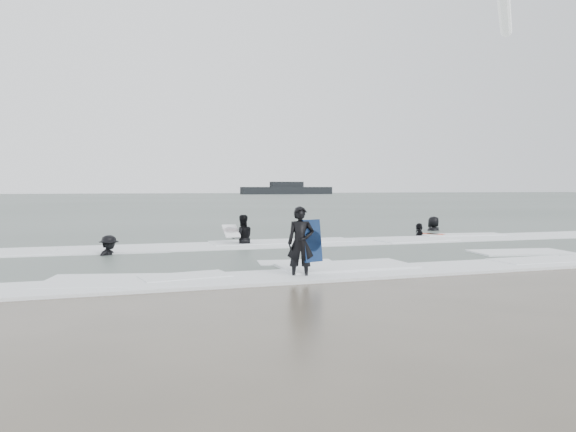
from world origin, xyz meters
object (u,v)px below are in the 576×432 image
object	(u,v)px
surfer_right_far	(434,232)
vessel_horizon	(287,190)
surfer_centre	(301,279)
surfer_right_near	(419,237)
surfer_wading	(242,246)
surfer_breaker	(109,257)

from	to	relation	value
surfer_right_far	vessel_horizon	bearing A→B (deg)	-123.73
surfer_centre	surfer_right_near	distance (m)	11.59
surfer_wading	surfer_right_near	bearing A→B (deg)	-170.85
surfer_breaker	surfer_right_far	bearing A→B (deg)	-21.94
vessel_horizon	surfer_right_far	bearing A→B (deg)	-104.21
surfer_wading	vessel_horizon	size ratio (longest dim) A/B	0.07
surfer_wading	surfer_breaker	distance (m)	4.74
surfer_right_near	vessel_horizon	xyz separation A→B (m)	(32.91, 123.94, 1.25)
surfer_breaker	surfer_right_near	world-z (taller)	surfer_right_near
surfer_centre	surfer_breaker	xyz separation A→B (m)	(-4.14, 5.36, 0.00)
surfer_centre	surfer_right_near	size ratio (longest dim) A/B	0.95
surfer_right_far	vessel_horizon	distance (m)	125.51
surfer_centre	surfer_right_far	bearing A→B (deg)	63.04
surfer_breaker	surfer_right_far	world-z (taller)	surfer_right_far
surfer_right_near	vessel_horizon	distance (m)	128.24
surfer_right_near	surfer_right_far	world-z (taller)	surfer_right_far
surfer_right_near	surfer_right_far	bearing A→B (deg)	171.90
surfer_breaker	surfer_right_far	size ratio (longest dim) A/B	0.81
surfer_wading	surfer_centre	bearing A→B (deg)	87.42
surfer_wading	surfer_right_near	distance (m)	7.83
surfer_breaker	surfer_right_near	bearing A→B (deg)	-28.35
surfer_centre	surfer_breaker	world-z (taller)	surfer_centre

